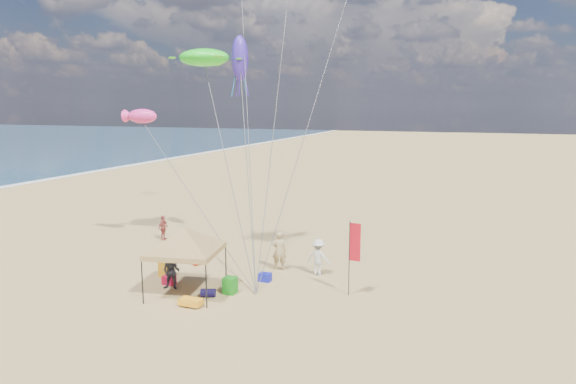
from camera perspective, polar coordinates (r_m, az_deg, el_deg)
name	(u,v)px	position (r m, az deg, el deg)	size (l,w,h in m)	color
ground	(262,301)	(21.28, -2.89, -11.96)	(280.00, 280.00, 0.00)	tan
canopy_tent	(185,230)	(21.57, -11.40, -4.19)	(5.26, 5.26, 3.30)	black
feather_flag	(353,247)	(21.26, 7.28, -6.06)	(0.49, 0.06, 3.17)	black
cooler_red	(169,280)	(23.61, -13.08, -9.51)	(0.54, 0.38, 0.38)	red
cooler_blue	(265,277)	(23.41, -2.58, -9.43)	(0.54, 0.38, 0.38)	#151BAB
bag_navy	(208,293)	(21.81, -8.87, -11.02)	(0.36, 0.36, 0.60)	black
bag_orange	(199,261)	(26.08, -9.87, -7.58)	(0.36, 0.36, 0.60)	red
chair_green	(230,285)	(22.05, -6.46, -10.26)	(0.50, 0.50, 0.70)	#187F17
chair_yellow	(166,269)	(24.69, -13.44, -8.28)	(0.50, 0.50, 0.70)	#F9AA1B
crate_grey	(195,304)	(20.86, -10.32, -12.16)	(0.34, 0.30, 0.28)	slate
beach_cart	(191,302)	(20.96, -10.75, -11.89)	(0.90, 0.50, 0.24)	orange
person_near_a	(279,250)	(24.74, -1.00, -6.51)	(0.70, 0.46, 1.91)	tan
person_near_b	(171,271)	(22.82, -12.84, -8.56)	(0.78, 0.61, 1.60)	#343848
person_near_c	(318,257)	(24.04, 3.39, -7.25)	(1.11, 0.64, 1.72)	beige
person_far_a	(163,228)	(31.02, -13.70, -3.88)	(0.86, 0.36, 1.46)	#AA4841
turtle_kite	(204,58)	(26.89, -9.31, 14.52)	(2.61, 2.09, 0.87)	#22EE23
fish_kite	(142,116)	(28.62, -15.87, 8.11)	(1.74, 0.87, 0.77)	#FD3594
squid_kite	(240,58)	(27.27, -5.37, 14.57)	(0.88, 0.88, 2.29)	#3D24A5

